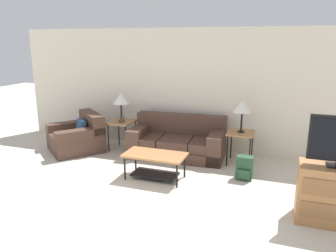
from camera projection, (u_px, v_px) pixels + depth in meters
ground_plane at (93, 252)px, 3.73m from camera, size 24.00×24.00×0.00m
wall_back at (191, 90)px, 7.06m from camera, size 8.34×0.06×2.60m
couch at (178, 142)px, 6.80m from camera, size 1.97×1.07×0.82m
armchair at (78, 138)px, 7.14m from camera, size 1.44×1.44×0.80m
coffee_table at (155, 160)px, 5.64m from camera, size 1.06×0.56×0.45m
side_table_left at (122, 124)px, 7.12m from camera, size 0.50×0.56×0.64m
side_table_right at (241, 135)px, 6.29m from camera, size 0.50×0.56×0.64m
table_lamp_left at (121, 99)px, 6.98m from camera, size 0.34×0.34×0.61m
table_lamp_right at (242, 107)px, 6.15m from camera, size 0.34×0.34×0.61m
tv_console at (334, 195)px, 4.25m from camera, size 0.91×0.47×0.79m
backpack at (244, 168)px, 5.65m from camera, size 0.27×0.25×0.42m
picture_frame at (122, 119)px, 6.99m from camera, size 0.10×0.04×0.13m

